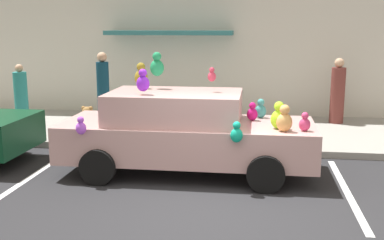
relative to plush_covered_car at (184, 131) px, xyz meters
name	(u,v)px	position (x,y,z in m)	size (l,w,h in m)	color
ground_plane	(212,206)	(0.69, -1.66, -0.81)	(60.00, 60.00, 0.00)	#262628
sidewalk	(231,131)	(0.69, 3.34, -0.73)	(24.00, 4.00, 0.15)	gray
storefront_building	(236,10)	(0.67, 5.48, 2.38)	(24.00, 1.25, 6.40)	beige
parking_stripe_front	(346,191)	(2.88, -0.66, -0.81)	(0.12, 3.60, 0.01)	silver
parking_stripe_rear	(32,176)	(-2.77, -0.66, -0.81)	(0.12, 3.60, 0.01)	silver
plush_covered_car	(184,131)	(0.00, 0.00, 0.00)	(4.69, 2.09, 2.25)	#C19490
teddy_bear_on_sidewalk	(88,121)	(-2.71, 2.18, -0.33)	(0.37, 0.31, 0.70)	#9E723D
pedestrian_near_shopfront	(338,93)	(3.48, 4.48, 0.15)	(0.38, 0.38, 1.75)	brown
pedestrian_walking_past	(103,91)	(-2.65, 3.25, 0.26)	(0.32, 0.32, 1.93)	#0F374A
pedestrian_by_lamp	(21,98)	(-4.80, 2.97, 0.09)	(0.35, 0.35, 1.62)	teal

